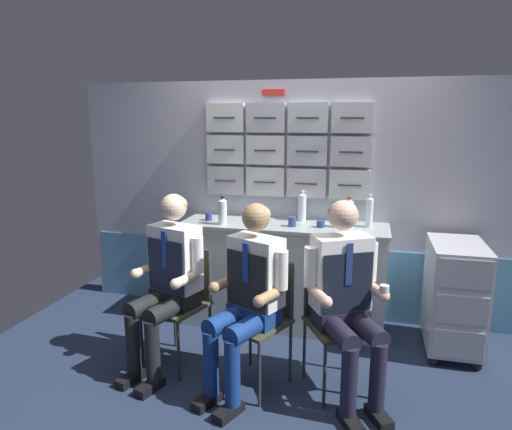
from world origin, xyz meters
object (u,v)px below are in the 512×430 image
object	(u,v)px
service_trolley	(454,294)
folding_chair_by_counter	(334,309)
crew_member_left	(168,275)
folding_chair_left	(184,291)
folding_chair_right	(263,307)
water_bottle_tall	(302,206)
coffee_cup_white	(321,224)
crew_member_by_counter	(346,291)
crew_member_right	(248,291)

from	to	relation	value
service_trolley	folding_chair_by_counter	bearing A→B (deg)	-142.65
crew_member_left	folding_chair_left	bearing A→B (deg)	71.98
folding_chair_right	folding_chair_by_counter	bearing A→B (deg)	10.41
water_bottle_tall	crew_member_left	bearing A→B (deg)	-126.00
crew_member_left	folding_chair_by_counter	xyz separation A→B (m)	(1.18, 0.10, -0.18)
coffee_cup_white	folding_chair_right	bearing A→B (deg)	-108.44
folding_chair_left	crew_member_by_counter	xyz separation A→B (m)	(1.21, -0.19, 0.19)
folding_chair_by_counter	coffee_cup_white	world-z (taller)	coffee_cup_white
crew_member_left	coffee_cup_white	bearing A→B (deg)	41.98
service_trolley	folding_chair_right	distance (m)	1.56
folding_chair_right	water_bottle_tall	xyz separation A→B (m)	(0.10, 1.08, 0.51)
service_trolley	folding_chair_right	size ratio (longest dim) A/B	1.01
crew_member_by_counter	water_bottle_tall	xyz separation A→B (m)	(-0.46, 1.14, 0.32)
crew_member_left	crew_member_by_counter	distance (m)	1.26
service_trolley	crew_member_left	world-z (taller)	crew_member_left
folding_chair_left	water_bottle_tall	xyz separation A→B (m)	(0.75, 0.95, 0.51)
service_trolley	crew_member_by_counter	bearing A→B (deg)	-134.66
folding_chair_right	crew_member_right	xyz separation A→B (m)	(-0.07, -0.15, 0.17)
folding_chair_right	folding_chair_by_counter	size ratio (longest dim) A/B	1.00
service_trolley	crew_member_right	world-z (taller)	crew_member_right
crew_member_right	coffee_cup_white	world-z (taller)	crew_member_right
crew_member_right	coffee_cup_white	size ratio (longest dim) A/B	18.71
folding_chair_left	crew_member_right	size ratio (longest dim) A/B	0.68
water_bottle_tall	coffee_cup_white	xyz separation A→B (m)	(0.19, -0.21, -0.10)
folding_chair_left	crew_member_left	xyz separation A→B (m)	(-0.05, -0.15, 0.18)
folding_chair_right	water_bottle_tall	world-z (taller)	water_bottle_tall
folding_chair_left	crew_member_left	world-z (taller)	crew_member_left
folding_chair_by_counter	folding_chair_right	bearing A→B (deg)	-169.59
crew_member_right	coffee_cup_white	distance (m)	1.11
crew_member_right	water_bottle_tall	size ratio (longest dim) A/B	4.72
folding_chair_left	coffee_cup_white	size ratio (longest dim) A/B	12.66
water_bottle_tall	crew_member_by_counter	bearing A→B (deg)	-67.97
crew_member_left	water_bottle_tall	distance (m)	1.40
coffee_cup_white	service_trolley	bearing A→B (deg)	-6.25
service_trolley	crew_member_by_counter	xyz separation A→B (m)	(-0.80, -0.81, 0.26)
service_trolley	water_bottle_tall	bearing A→B (deg)	165.44
crew_member_right	coffee_cup_white	xyz separation A→B (m)	(0.36, 1.02, 0.24)
folding_chair_by_counter	folding_chair_left	bearing A→B (deg)	177.52
crew_member_left	folding_chair_by_counter	bearing A→B (deg)	5.02
service_trolley	folding_chair_by_counter	world-z (taller)	service_trolley
crew_member_by_counter	water_bottle_tall	size ratio (longest dim) A/B	4.82
crew_member_right	water_bottle_tall	distance (m)	1.29
crew_member_right	water_bottle_tall	xyz separation A→B (m)	(0.17, 1.23, 0.34)
coffee_cup_white	crew_member_left	bearing A→B (deg)	-138.02
water_bottle_tall	service_trolley	bearing A→B (deg)	-14.56
crew_member_left	water_bottle_tall	xyz separation A→B (m)	(0.80, 1.10, 0.33)
folding_chair_right	coffee_cup_white	size ratio (longest dim) A/B	12.66
folding_chair_right	water_bottle_tall	distance (m)	1.20
crew_member_by_counter	coffee_cup_white	distance (m)	0.99
folding_chair_right	crew_member_by_counter	size ratio (longest dim) A/B	0.66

